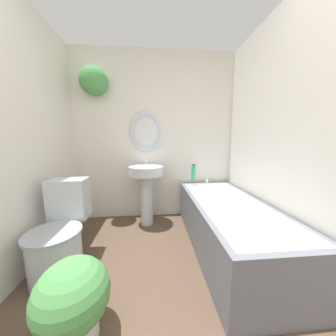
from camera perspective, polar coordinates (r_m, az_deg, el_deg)
wall_back at (r=2.53m, az=-6.62°, el=12.18°), size 2.40×0.36×2.40m
wall_left at (r=1.79m, az=-45.01°, el=8.01°), size 0.06×2.39×2.40m
wall_right at (r=1.84m, az=36.57°, el=8.84°), size 0.06×2.39×2.40m
toilet at (r=1.86m, az=-32.70°, el=-18.85°), size 0.43×0.63×0.79m
pedestal_sink at (r=2.32m, az=-7.36°, el=-5.46°), size 0.47×0.47×0.92m
bathtub at (r=2.01m, az=19.59°, el=-17.46°), size 0.74×1.69×0.59m
shampoo_bottle at (r=2.46m, az=8.63°, el=-1.54°), size 0.06×0.06×0.23m
potted_plant at (r=1.32m, az=-29.42°, el=-34.01°), size 0.41×0.41×0.50m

